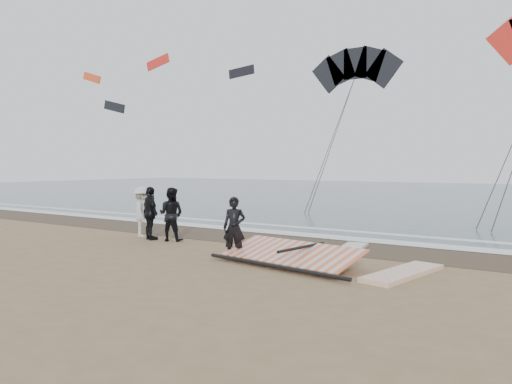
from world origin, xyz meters
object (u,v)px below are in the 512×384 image
man_main (234,228)px  board_cream (350,250)px  sail_rig (291,256)px  board_white (403,273)px

man_main → board_cream: bearing=28.9°
man_main → sail_rig: size_ratio=0.39×
board_white → board_cream: size_ratio=1.12×
board_cream → man_main: bearing=-137.4°
board_cream → sail_rig: size_ratio=0.56×
board_cream → sail_rig: bearing=-111.1°
man_main → sail_rig: bearing=-15.9°
man_main → board_cream: (2.03, 2.63, -0.74)m
board_cream → sail_rig: sail_rig is taller
man_main → board_white: man_main is taller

